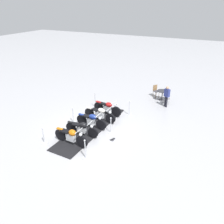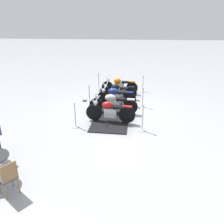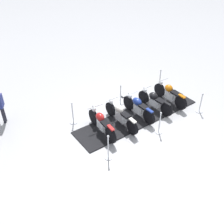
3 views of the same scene
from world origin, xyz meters
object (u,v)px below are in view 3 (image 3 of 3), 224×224
Objects in this scene: motorcycle_black at (154,100)px; stanchion_left_rear at (108,150)px; motorcycle_cream at (120,115)px; stanchion_right_mid at (120,98)px; stanchion_left_mid at (159,126)px; motorcycle_navy at (138,107)px; stanchion_left_front at (200,106)px; motorcycle_maroon at (101,123)px; bystander_person at (0,104)px; stanchion_right_rear at (73,117)px; info_placard at (124,96)px; stanchion_right_front at (159,82)px; motorcycle_copper at (170,94)px.

motorcycle_black is 1.87× the size of stanchion_left_rear.
stanchion_right_mid is at bearing -35.70° from motorcycle_cream.
motorcycle_navy is at bearing 178.10° from stanchion_left_mid.
motorcycle_black is 1.01m from motorcycle_navy.
stanchion_right_mid is (-1.31, 1.06, -0.18)m from motorcycle_cream.
stanchion_left_rear is 5.32m from stanchion_left_front.
stanchion_left_front is (1.56, 4.64, -0.22)m from motorcycle_maroon.
stanchion_right_mid is 1.00× the size of stanchion_left_mid.
bystander_person is at bearing -122.41° from stanchion_left_front.
info_placard is (-0.30, 3.22, -0.27)m from stanchion_right_rear.
stanchion_right_front reaches higher than motorcycle_black.
stanchion_left_mid is (1.41, -0.05, -0.19)m from motorcycle_navy.
motorcycle_black is at bearing -0.10° from bystander_person.
bystander_person is (-1.63, -5.66, 0.91)m from info_placard.
stanchion_left_rear is 3.43× the size of info_placard.
motorcycle_cream is at bearing 88.75° from motorcycle_navy.
stanchion_right_mid is at bearing 134.08° from stanchion_left_rear.
motorcycle_cream is at bearing -71.86° from stanchion_right_front.
stanchion_left_rear is at bearing -64.55° from stanchion_right_front.
bystander_person is at bearing -133.66° from stanchion_left_mid.
stanchion_right_front is at bearing 88.08° from stanchion_right_mid.
stanchion_left_front is (2.93, 5.22, -0.02)m from stanchion_right_rear.
stanchion_right_mid is 0.74m from info_placard.
bystander_person is (-3.44, -7.08, 0.44)m from motorcycle_copper.
stanchion_left_rear is at bearing -135.47° from info_placard.
stanchion_right_mid reaches higher than stanchion_left_mid.
stanchion_right_front is at bearing 178.08° from stanchion_left_front.
stanchion_right_rear is at bearing -137.92° from stanchion_left_mid.
motorcycle_copper and stanchion_right_mid have the same top height.
stanchion_right_front reaches higher than stanchion_right_rear.
stanchion_left_mid reaches higher than stanchion_left_front.
motorcycle_maroon is at bearing 89.20° from motorcycle_navy.
stanchion_right_mid is at bearing 88.08° from stanchion_right_rear.
stanchion_left_front is at bearing -1.92° from stanchion_right_front.
motorcycle_navy is 2.99m from stanchion_right_rear.
stanchion_right_front is 1.05× the size of stanchion_right_mid.
stanchion_left_rear is at bearing -34.27° from bystander_person.
motorcycle_cream is 2.17m from stanchion_left_rear.
motorcycle_copper is 2.03× the size of stanchion_right_rear.
stanchion_right_rear reaches higher than motorcycle_copper.
motorcycle_copper is at bearing -94.77° from motorcycle_black.
motorcycle_navy is 2.99m from stanchion_right_front.
motorcycle_navy is 1.36m from stanchion_right_mid.
motorcycle_black is 6.42× the size of info_placard.
stanchion_right_mid is at bearing -52.41° from motorcycle_maroon.
motorcycle_cream is at bearing 128.72° from stanchion_left_rear.
motorcycle_maroon is at bearing -75.84° from stanchion_right_front.
info_placard is (-1.69, 1.62, -0.45)m from motorcycle_cream.
stanchion_right_front reaches higher than stanchion_left_mid.
motorcycle_black is at bearing 68.02° from stanchion_right_rear.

